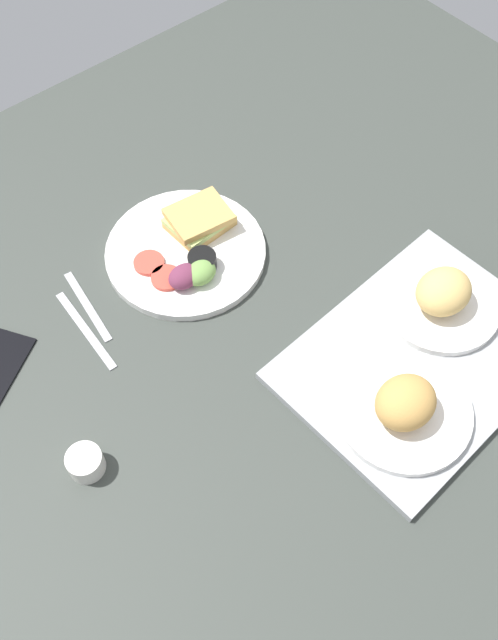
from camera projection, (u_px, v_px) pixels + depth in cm
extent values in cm
cube|color=#383D38|center=(247.00, 320.00, 121.94)|extent=(190.00, 150.00, 3.00)
cube|color=#9EA0A3|center=(420.00, 358.00, 115.11)|extent=(46.70, 35.36, 1.60)
cylinder|color=white|center=(439.00, 302.00, 119.37)|extent=(21.08, 21.08, 1.40)
ellipsoid|color=#DBB266|center=(444.00, 291.00, 115.55)|extent=(10.11, 8.73, 6.90)
cylinder|color=white|center=(403.00, 410.00, 108.32)|extent=(21.80, 21.80, 1.40)
ellipsoid|color=tan|center=(406.00, 402.00, 104.45)|extent=(10.10, 8.72, 6.89)
cylinder|color=white|center=(184.00, 253.00, 127.10)|extent=(29.76, 29.76, 1.60)
cube|color=tan|center=(200.00, 224.00, 129.00)|extent=(11.39, 9.48, 1.40)
cube|color=#B2C66B|center=(199.00, 219.00, 127.98)|extent=(11.41, 9.50, 1.00)
cube|color=tan|center=(199.00, 215.00, 126.97)|extent=(12.22, 10.54, 1.40)
cylinder|color=#D14738|center=(149.00, 263.00, 124.37)|extent=(5.60, 5.60, 0.80)
cylinder|color=#D14738|center=(167.00, 278.00, 122.57)|extent=(5.60, 5.60, 0.80)
cylinder|color=black|center=(204.00, 261.00, 123.27)|extent=(5.20, 5.20, 3.00)
cylinder|color=#EFEACC|center=(203.00, 257.00, 122.35)|extent=(4.26, 4.26, 0.60)
ellipsoid|color=#729E4C|center=(200.00, 273.00, 121.45)|extent=(6.00, 4.80, 3.60)
ellipsoid|color=#6B2D47|center=(184.00, 276.00, 121.01)|extent=(6.00, 4.80, 3.60)
cylinder|color=silver|center=(86.00, 463.00, 103.92)|extent=(5.60, 5.60, 4.00)
cube|color=#B7B7BC|center=(87.00, 306.00, 121.45)|extent=(3.62, 17.04, 0.50)
cube|color=#B7B7BC|center=(85.00, 330.00, 118.76)|extent=(2.49, 19.05, 0.50)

